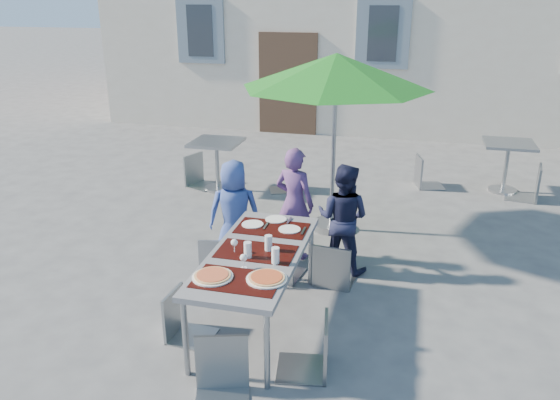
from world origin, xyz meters
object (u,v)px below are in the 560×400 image
(pizza_near_right, at_px, (267,278))
(patio_umbrella, at_px, (336,73))
(chair_2, at_px, (335,239))
(cafe_table_0, at_px, (217,155))
(chair_3, at_px, (181,289))
(chair_4, at_px, (314,315))
(pizza_near_left, at_px, (213,276))
(chair_1, at_px, (278,230))
(child_0, at_px, (234,212))
(cafe_table_1, at_px, (507,157))
(bg_chair_r_1, at_px, (534,161))
(dining_table, at_px, (256,257))
(chair_0, at_px, (219,232))
(child_2, at_px, (343,218))
(child_1, at_px, (294,203))
(bg_chair_r_0, at_px, (287,161))
(chair_5, at_px, (220,337))
(bg_chair_l_1, at_px, (427,153))

(pizza_near_right, relative_size, patio_umbrella, 0.14)
(chair_2, relative_size, cafe_table_0, 1.15)
(chair_3, xyz_separation_m, chair_4, (1.24, -0.19, 0.05))
(pizza_near_left, distance_m, chair_1, 1.47)
(child_0, xyz_separation_m, patio_umbrella, (0.93, 1.21, 1.45))
(cafe_table_0, bearing_deg, pizza_near_left, -69.81)
(cafe_table_1, height_order, bg_chair_r_1, bg_chair_r_1)
(dining_table, distance_m, pizza_near_left, 0.60)
(chair_0, xyz_separation_m, bg_chair_r_1, (3.69, 3.56, 0.03))
(chair_2, relative_size, bg_chair_r_1, 0.91)
(chair_2, distance_m, bg_chair_r_1, 4.19)
(child_0, distance_m, chair_4, 2.17)
(dining_table, height_order, chair_0, chair_0)
(pizza_near_right, distance_m, bg_chair_r_1, 5.54)
(child_2, distance_m, chair_0, 1.37)
(child_1, relative_size, cafe_table_0, 1.67)
(cafe_table_1, bearing_deg, bg_chair_r_0, -166.57)
(chair_5, bearing_deg, child_0, 106.14)
(child_1, relative_size, chair_0, 1.38)
(chair_5, bearing_deg, chair_3, 132.23)
(chair_1, bearing_deg, pizza_near_left, -97.16)
(child_2, height_order, cafe_table_0, child_2)
(chair_1, xyz_separation_m, chair_3, (-0.57, -1.25, -0.10))
(chair_2, xyz_separation_m, bg_chair_l_1, (0.92, 3.60, 0.02))
(child_2, distance_m, bg_chair_r_1, 3.86)
(pizza_near_left, distance_m, bg_chair_r_0, 4.34)
(pizza_near_left, relative_size, chair_5, 0.36)
(dining_table, distance_m, bg_chair_l_1, 4.74)
(child_0, relative_size, chair_2, 1.32)
(pizza_near_left, xyz_separation_m, chair_0, (-0.42, 1.28, -0.20))
(chair_5, distance_m, patio_umbrella, 3.78)
(child_0, relative_size, bg_chair_r_1, 1.20)
(chair_4, height_order, bg_chair_r_1, bg_chair_r_1)
(chair_5, relative_size, bg_chair_r_0, 1.12)
(dining_table, relative_size, chair_1, 1.86)
(child_0, xyz_separation_m, chair_1, (0.59, -0.31, -0.02))
(pizza_near_left, height_order, chair_1, chair_1)
(chair_2, bearing_deg, cafe_table_0, 131.17)
(dining_table, relative_size, bg_chair_l_1, 1.94)
(chair_2, xyz_separation_m, cafe_table_0, (-2.29, 2.62, 0.03))
(child_1, relative_size, chair_5, 1.42)
(chair_4, bearing_deg, pizza_near_right, 168.96)
(chair_0, distance_m, chair_2, 1.22)
(chair_0, xyz_separation_m, cafe_table_0, (-1.08, 2.80, -0.00))
(pizza_near_right, xyz_separation_m, bg_chair_r_0, (-0.86, 4.24, -0.28))
(pizza_near_right, height_order, chair_3, chair_3)
(pizza_near_left, height_order, child_2, child_2)
(chair_4, bearing_deg, chair_1, 115.08)
(chair_1, relative_size, patio_umbrella, 0.42)
(chair_0, xyz_separation_m, chair_4, (1.28, -1.28, -0.03))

